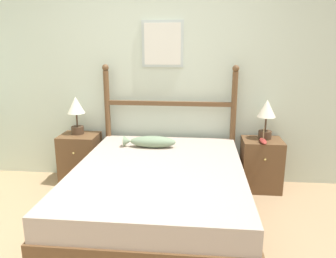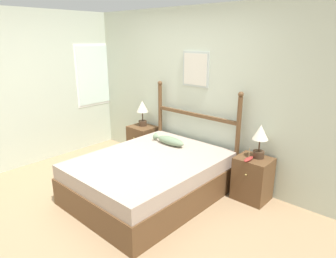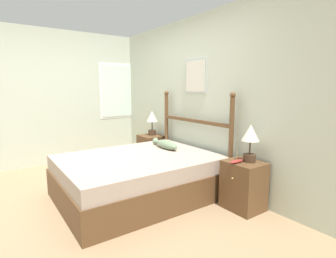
{
  "view_description": "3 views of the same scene",
  "coord_description": "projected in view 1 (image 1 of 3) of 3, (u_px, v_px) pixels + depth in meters",
  "views": [
    {
      "loc": [
        0.56,
        -2.16,
        1.63
      ],
      "look_at": [
        0.25,
        0.98,
        0.82
      ],
      "focal_mm": 35.0,
      "sensor_mm": 36.0,
      "label": 1
    },
    {
      "loc": [
        2.88,
        -1.97,
        2.12
      ],
      "look_at": [
        0.24,
        0.93,
        0.9
      ],
      "focal_mm": 32.0,
      "sensor_mm": 36.0,
      "label": 2
    },
    {
      "loc": [
        3.23,
        -1.01,
        1.47
      ],
      "look_at": [
        0.27,
        1.06,
        0.9
      ],
      "focal_mm": 28.0,
      "sensor_mm": 36.0,
      "label": 3
    }
  ],
  "objects": [
    {
      "name": "model_boat",
      "position": [
        263.0,
        141.0,
        3.57
      ],
      "size": [
        0.07,
        0.22,
        0.17
      ],
      "color": "maroon",
      "rests_on": "nightstand_right"
    },
    {
      "name": "bed",
      "position": [
        159.0,
        195.0,
        3.05
      ],
      "size": [
        1.56,
        2.03,
        0.56
      ],
      "color": "brown",
      "rests_on": "ground_plane"
    },
    {
      "name": "table_lamp_left",
      "position": [
        76.0,
        110.0,
        3.87
      ],
      "size": [
        0.21,
        0.21,
        0.45
      ],
      "color": "#422D1E",
      "rests_on": "nightstand_left"
    },
    {
      "name": "fish_pillow",
      "position": [
        150.0,
        142.0,
        3.52
      ],
      "size": [
        0.57,
        0.16,
        0.13
      ],
      "color": "gray",
      "rests_on": "bed"
    },
    {
      "name": "table_lamp_right",
      "position": [
        266.0,
        114.0,
        3.67
      ],
      "size": [
        0.21,
        0.21,
        0.45
      ],
      "color": "#422D1E",
      "rests_on": "nightstand_right"
    },
    {
      "name": "headboard",
      "position": [
        169.0,
        119.0,
        3.87
      ],
      "size": [
        1.57,
        0.08,
        1.42
      ],
      "color": "brown",
      "rests_on": "ground_plane"
    },
    {
      "name": "nightstand_left",
      "position": [
        80.0,
        158.0,
        3.97
      ],
      "size": [
        0.44,
        0.41,
        0.59
      ],
      "color": "brown",
      "rests_on": "ground_plane"
    },
    {
      "name": "wall_back",
      "position": [
        153.0,
        76.0,
        3.89
      ],
      "size": [
        6.4,
        0.08,
        2.55
      ],
      "color": "beige",
      "rests_on": "ground_plane"
    },
    {
      "name": "nightstand_right",
      "position": [
        261.0,
        164.0,
        3.77
      ],
      "size": [
        0.44,
        0.41,
        0.59
      ],
      "color": "brown",
      "rests_on": "ground_plane"
    }
  ]
}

